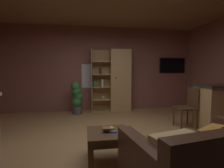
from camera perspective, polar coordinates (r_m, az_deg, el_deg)
floor at (r=3.18m, az=1.18°, el=-19.98°), size 6.23×5.55×0.02m
wall_back at (r=5.68m, az=-3.74°, el=5.08°), size 6.35×0.06×2.74m
window_pane_back at (r=5.63m, az=-7.27°, el=2.70°), size 0.57×0.01×0.77m
bookshelf_cabinet at (r=5.49m, az=1.82°, el=1.07°), size 1.25×0.41×1.99m
coffee_table at (r=2.54m, az=-1.23°, el=-17.67°), size 0.60×0.58×0.44m
table_book_0 at (r=2.49m, az=0.05°, el=-15.62°), size 0.14×0.11×0.02m
table_book_1 at (r=2.53m, az=-0.99°, el=-14.74°), size 0.16×0.12×0.03m
table_book_2 at (r=2.48m, az=-1.88°, el=-14.63°), size 0.12×0.11×0.02m
dining_chair at (r=4.30m, az=24.32°, el=-6.36°), size 0.43×0.43×0.92m
potted_floor_plant at (r=5.22m, az=-11.79°, el=-4.32°), size 0.34×0.31×0.99m
wall_mounted_tv at (r=6.36m, az=19.61°, el=5.92°), size 0.92×0.06×0.52m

